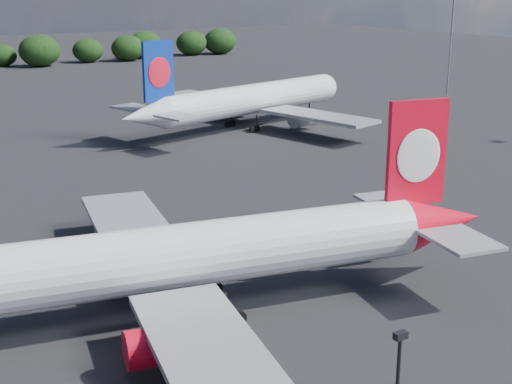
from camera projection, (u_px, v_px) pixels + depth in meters
qantas_airliner at (209, 254)px, 52.01m from camera, size 45.56×43.53×14.91m
china_southern_airliner at (246, 101)px, 117.66m from camera, size 47.05×45.05×15.50m
floodlight_mast_near at (452, 30)px, 116.68m from camera, size 1.60×1.60×25.08m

